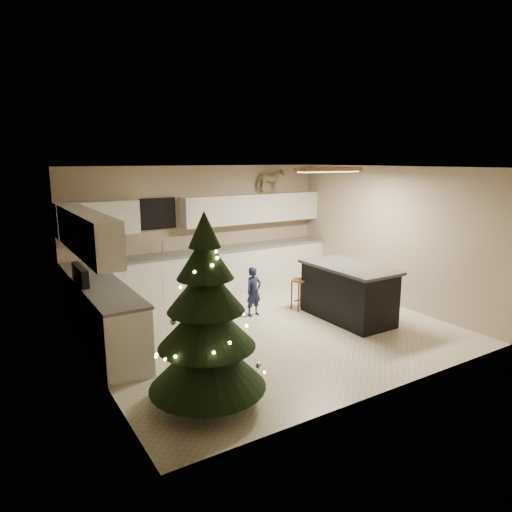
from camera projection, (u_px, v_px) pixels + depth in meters
name	position (u px, v px, depth m)	size (l,w,h in m)	color
ground_plane	(267.00, 328.00, 7.50)	(5.50, 5.50, 0.00)	beige
room_shell	(269.00, 222.00, 7.15)	(5.52, 5.02, 2.61)	tan
cabinetry	(176.00, 270.00, 8.24)	(5.50, 3.20, 2.00)	silver
island	(348.00, 292.00, 7.85)	(0.90, 1.70, 0.95)	black
bar_stool	(300.00, 287.00, 8.35)	(0.30, 0.30, 0.58)	brown
christmas_tree	(207.00, 328.00, 5.03)	(1.37, 1.33, 2.19)	#3F2816
toddler	(254.00, 292.00, 8.02)	(0.32, 0.21, 0.88)	black
rocking_horse	(270.00, 181.00, 9.78)	(0.63, 0.35, 0.52)	brown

